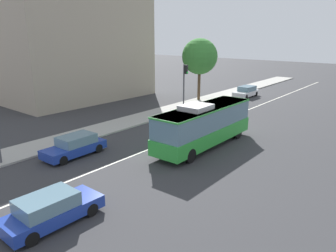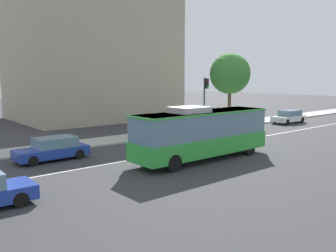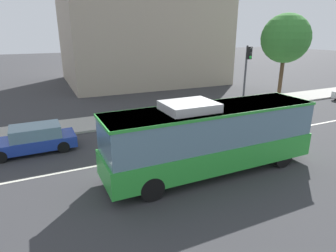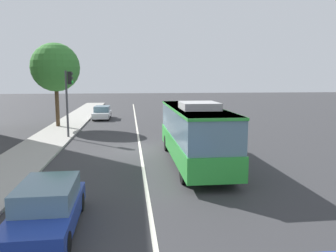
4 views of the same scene
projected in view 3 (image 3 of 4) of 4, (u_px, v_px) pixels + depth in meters
name	position (u px, v px, depth m)	size (l,w,h in m)	color
ground_plane	(240.00, 139.00, 17.65)	(160.00, 160.00, 0.00)	#333335
sidewalk_kerb	(187.00, 111.00, 23.40)	(80.00, 3.23, 0.14)	#9E9B93
lane_centre_line	(240.00, 139.00, 17.65)	(76.00, 0.16, 0.01)	silver
transit_bus	(211.00, 135.00, 13.04)	(10.00, 2.51, 3.46)	green
sedan_blue	(33.00, 139.00, 15.58)	(4.52, 1.87, 1.46)	#1E3899
traffic_light_mid_block	(247.00, 67.00, 22.86)	(0.32, 0.62, 5.20)	#47474C
street_tree_kerbside_left	(286.00, 39.00, 26.51)	(4.45, 4.45, 7.85)	#4C3823
office_block_background	(140.00, 12.00, 35.47)	(18.66, 15.14, 17.00)	tan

